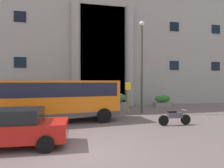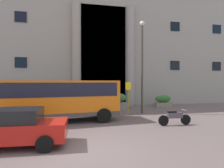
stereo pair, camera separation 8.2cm
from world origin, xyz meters
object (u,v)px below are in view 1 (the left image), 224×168
object	(u,v)px
hedge_planter_far_east	(115,101)
hedge_planter_west	(53,102)
motorcycle_far_end	(16,123)
hedge_planter_far_west	(163,101)
lamppost_plaza_centre	(142,59)
scooter_by_planter	(174,117)
parked_sedan_second	(9,128)
hedge_planter_entrance_right	(3,103)
orange_minibus	(61,97)
bus_stop_sign	(128,94)

from	to	relation	value
hedge_planter_far_east	hedge_planter_west	size ratio (longest dim) A/B	1.10
hedge_planter_far_east	motorcycle_far_end	size ratio (longest dim) A/B	1.15
hedge_planter_far_west	lamppost_plaza_centre	bearing A→B (deg)	-137.42
hedge_planter_west	scooter_by_planter	distance (m)	10.30
hedge_planter_far_west	parked_sedan_second	xyz separation A→B (m)	(-11.35, -9.87, 0.17)
scooter_by_planter	lamppost_plaza_centre	xyz separation A→B (m)	(-0.26, 4.60, 3.90)
hedge_planter_entrance_right	lamppost_plaza_centre	distance (m)	12.09
orange_minibus	parked_sedan_second	size ratio (longest dim) A/B	1.65
lamppost_plaza_centre	hedge_planter_far_east	bearing A→B (deg)	116.26
hedge_planter_far_west	hedge_planter_west	world-z (taller)	hedge_planter_west
hedge_planter_far_west	parked_sedan_second	distance (m)	15.04
orange_minibus	bus_stop_sign	size ratio (longest dim) A/B	2.93
hedge_planter_far_west	motorcycle_far_end	distance (m)	13.97
orange_minibus	motorcycle_far_end	bearing A→B (deg)	-140.00
hedge_planter_far_east	hedge_planter_far_west	bearing A→B (deg)	0.79
hedge_planter_far_west	orange_minibus	bearing A→B (deg)	-150.84
orange_minibus	hedge_planter_far_west	size ratio (longest dim) A/B	4.27
hedge_planter_far_east	motorcycle_far_end	distance (m)	10.16
hedge_planter_far_east	scooter_by_planter	distance (m)	7.87
orange_minibus	hedge_planter_west	distance (m)	4.93
bus_stop_sign	hedge_planter_entrance_right	bearing A→B (deg)	162.55
parked_sedan_second	lamppost_plaza_centre	xyz separation A→B (m)	(7.95, 6.74, 3.60)
parked_sedan_second	motorcycle_far_end	bearing A→B (deg)	101.91
hedge_planter_far_east	hedge_planter_west	distance (m)	5.69
orange_minibus	hedge_planter_west	world-z (taller)	orange_minibus
hedge_planter_far_east	parked_sedan_second	world-z (taller)	hedge_planter_far_east
parked_sedan_second	scooter_by_planter	distance (m)	8.48
hedge_planter_far_west	hedge_planter_far_east	bearing A→B (deg)	-179.21
scooter_by_planter	bus_stop_sign	bearing A→B (deg)	109.83
orange_minibus	hedge_planter_far_west	distance (m)	11.09
motorcycle_far_end	lamppost_plaza_centre	world-z (taller)	lamppost_plaza_centre
bus_stop_sign	scooter_by_planter	distance (m)	4.69
hedge_planter_far_west	motorcycle_far_end	xyz separation A→B (m)	(-11.73, -7.60, -0.13)
hedge_planter_far_west	lamppost_plaza_centre	size ratio (longest dim) A/B	0.23
scooter_by_planter	motorcycle_far_end	bearing A→B (deg)	179.59
orange_minibus	hedge_planter_far_east	world-z (taller)	orange_minibus
orange_minibus	scooter_by_planter	bearing A→B (deg)	-26.70
hedge_planter_far_west	lamppost_plaza_centre	world-z (taller)	lamppost_plaza_centre
hedge_planter_far_east	scooter_by_planter	size ratio (longest dim) A/B	1.09
orange_minibus	parked_sedan_second	bearing A→B (deg)	-117.70
hedge_planter_far_west	hedge_planter_far_east	distance (m)	4.92
orange_minibus	scooter_by_planter	xyz separation A→B (m)	(6.50, -2.34, -1.11)
hedge_planter_far_west	hedge_planter_entrance_right	bearing A→B (deg)	-178.80
bus_stop_sign	hedge_planter_west	world-z (taller)	bus_stop_sign
hedge_planter_entrance_right	scooter_by_planter	bearing A→B (deg)	-32.97
bus_stop_sign	motorcycle_far_end	world-z (taller)	bus_stop_sign
bus_stop_sign	lamppost_plaza_centre	bearing A→B (deg)	13.33
hedge_planter_west	parked_sedan_second	size ratio (longest dim) A/B	0.45
hedge_planter_far_east	hedge_planter_west	bearing A→B (deg)	-174.62
scooter_by_planter	lamppost_plaza_centre	size ratio (longest dim) A/B	0.27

